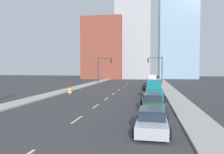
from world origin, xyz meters
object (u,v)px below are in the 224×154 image
(sedan_green, at_px, (152,103))
(pickup_truck_teal, at_px, (154,92))
(traffic_barrel, at_px, (70,90))
(sedan_black, at_px, (150,86))
(sedan_blue, at_px, (150,83))
(sedan_silver, at_px, (152,121))
(traffic_signal_right, at_px, (158,66))
(box_truck_maroon, at_px, (152,80))
(sedan_navy, at_px, (151,80))
(traffic_signal_left, at_px, (102,66))
(sedan_red, at_px, (152,88))

(sedan_green, bearing_deg, pickup_truck_teal, 84.36)
(traffic_barrel, xyz_separation_m, sedan_green, (11.77, -10.95, 0.21))
(pickup_truck_teal, bearing_deg, sedan_black, 92.57)
(traffic_barrel, distance_m, sedan_blue, 18.93)
(sedan_silver, bearing_deg, sedan_black, 91.88)
(traffic_signal_right, bearing_deg, sedan_silver, -92.55)
(pickup_truck_teal, relative_size, sedan_blue, 1.20)
(traffic_barrel, height_order, box_truck_maroon, box_truck_maroon)
(sedan_green, height_order, sedan_navy, sedan_green)
(traffic_barrel, distance_m, sedan_silver, 20.94)
(sedan_silver, xyz_separation_m, sedan_green, (0.07, 6.41, 0.06))
(traffic_signal_right, relative_size, traffic_barrel, 6.98)
(sedan_black, distance_m, sedan_blue, 5.95)
(sedan_black, xyz_separation_m, sedan_navy, (0.29, 18.47, 0.01))
(sedan_silver, relative_size, box_truck_maroon, 0.76)
(sedan_silver, distance_m, sedan_black, 26.43)
(traffic_signal_left, distance_m, traffic_barrel, 23.84)
(box_truck_maroon, bearing_deg, sedan_red, -92.65)
(sedan_green, height_order, box_truck_maroon, box_truck_maroon)
(sedan_silver, bearing_deg, traffic_signal_left, 107.99)
(sedan_red, xyz_separation_m, sedan_blue, (-0.40, 11.70, -0.06))
(sedan_green, distance_m, pickup_truck_teal, 7.26)
(sedan_navy, bearing_deg, sedan_black, -90.85)
(sedan_green, bearing_deg, sedan_red, 86.19)
(sedan_blue, height_order, box_truck_maroon, box_truck_maroon)
(traffic_signal_right, xyz_separation_m, sedan_silver, (-1.82, -40.90, -3.59))
(traffic_barrel, bearing_deg, sedan_silver, -56.02)
(traffic_signal_right, bearing_deg, box_truck_maroon, -119.85)
(pickup_truck_teal, height_order, sedan_red, pickup_truck_teal)
(sedan_green, distance_m, sedan_red, 14.27)
(box_truck_maroon, xyz_separation_m, sedan_navy, (-0.17, 6.66, -0.41))
(sedan_black, bearing_deg, pickup_truck_teal, -85.61)
(sedan_silver, height_order, sedan_green, sedan_green)
(pickup_truck_teal, height_order, box_truck_maroon, pickup_truck_teal)
(traffic_signal_left, relative_size, traffic_signal_right, 1.00)
(sedan_silver, relative_size, sedan_green, 0.94)
(pickup_truck_teal, height_order, sedan_blue, pickup_truck_teal)
(sedan_green, distance_m, sedan_black, 20.02)
(sedan_silver, distance_m, box_truck_maroon, 38.24)
(traffic_signal_right, bearing_deg, sedan_blue, -103.25)
(sedan_blue, bearing_deg, sedan_black, -90.87)
(traffic_signal_left, distance_m, sedan_black, 19.09)
(sedan_black, bearing_deg, sedan_navy, 91.03)
(traffic_signal_left, distance_m, pickup_truck_teal, 30.15)
(traffic_signal_left, bearing_deg, traffic_barrel, -89.03)
(sedan_navy, bearing_deg, pickup_truck_teal, -89.47)
(traffic_barrel, height_order, sedan_green, sedan_green)
(sedan_black, bearing_deg, sedan_green, -87.38)
(pickup_truck_teal, height_order, sedan_black, pickup_truck_teal)
(pickup_truck_teal, bearing_deg, sedan_blue, 91.81)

